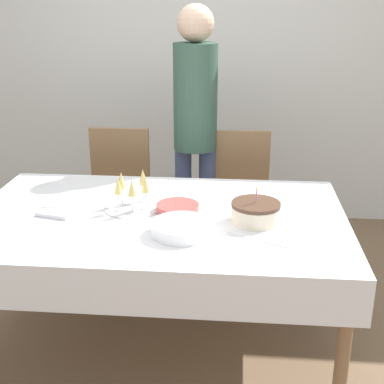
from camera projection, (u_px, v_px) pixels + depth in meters
name	position (u px, v px, depth m)	size (l,w,h in m)	color
ground_plane	(160.00, 347.00, 2.88)	(12.00, 12.00, 0.00)	brown
wall_back	(192.00, 54.00, 4.24)	(8.00, 0.05, 2.70)	silver
dining_table	(158.00, 233.00, 2.65)	(1.84, 1.15, 0.78)	white
dining_chair_far_left	(118.00, 195.00, 3.57)	(0.43, 0.43, 0.96)	olive
dining_chair_far_right	(239.00, 199.00, 3.50)	(0.44, 0.44, 0.96)	olive
birthday_cake	(256.00, 212.00, 2.51)	(0.23, 0.23, 0.17)	beige
champagne_tray	(132.00, 193.00, 2.66)	(0.28, 0.28, 0.18)	silver
plate_stack_main	(182.00, 228.00, 2.39)	(0.28, 0.28, 0.06)	white
plate_stack_dessert	(178.00, 208.00, 2.64)	(0.21, 0.21, 0.04)	#CC4C47
cake_knife	(258.00, 240.00, 2.34)	(0.28, 0.14, 0.00)	silver
fork_pile	(53.00, 215.00, 2.59)	(0.18, 0.10, 0.02)	silver
napkin_pile	(61.00, 202.00, 2.76)	(0.15, 0.15, 0.01)	white
person_standing	(195.00, 116.00, 3.43)	(0.28, 0.28, 1.74)	#3F4C72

